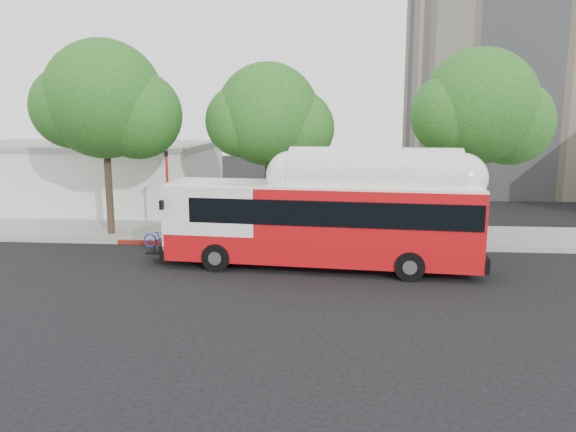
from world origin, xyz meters
name	(u,v)px	position (x,y,z in m)	size (l,w,h in m)	color
ground	(275,270)	(0.00, 0.00, 0.00)	(120.00, 120.00, 0.00)	black
sidewalk	(289,234)	(0.00, 6.50, 0.07)	(60.00, 5.00, 0.15)	gray
curb_strip	(284,245)	(0.00, 3.90, 0.07)	(60.00, 0.30, 0.15)	gray
red_curb_segment	(221,244)	(-3.00, 3.90, 0.08)	(10.00, 0.32, 0.16)	maroon
street_tree_left	(114,104)	(-8.53, 5.56, 6.60)	(6.67, 5.80, 9.74)	#2D2116
street_tree_mid	(276,119)	(-0.59, 6.06, 5.91)	(5.75, 5.00, 8.62)	#2D2116
street_tree_right	(489,111)	(9.44, 5.86, 6.26)	(6.21, 5.40, 9.18)	#2D2116
low_commercial_bldg	(87,175)	(-14.00, 14.00, 2.15)	(16.20, 10.20, 4.25)	silver
transit_bus	(323,223)	(1.89, 0.44, 1.83)	(13.41, 3.76, 3.92)	red
signal_pole	(168,196)	(-5.66, 4.45, 2.26)	(0.13, 0.42, 4.40)	red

